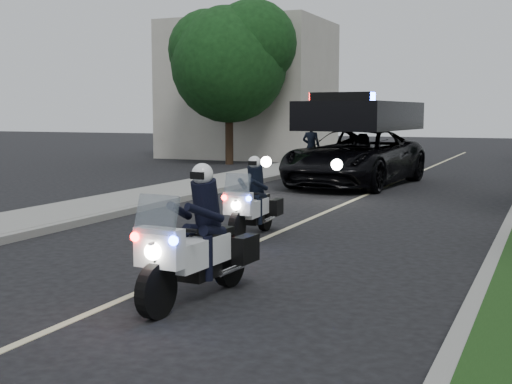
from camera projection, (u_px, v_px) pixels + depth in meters
ground at (120, 300)px, 8.53m from camera, size 120.00×120.00×0.00m
curb_left at (205, 193)px, 19.26m from camera, size 0.20×60.00×0.15m
sidewalk_left at (172, 191)px, 19.70m from camera, size 2.00×60.00×0.16m
building_far at (248, 90)px, 35.77m from camera, size 8.00×6.00×7.00m
lane_marking at (346, 203)px, 17.63m from camera, size 0.12×50.00×0.01m
police_moto_left at (252, 237)px, 12.93m from camera, size 0.73×1.83×1.53m
police_moto_right at (197, 300)px, 8.53m from camera, size 0.84×2.06×1.72m
police_suv at (355, 185)px, 22.04m from camera, size 3.63×6.76×3.16m
bicycle at (311, 179)px, 23.97m from camera, size 0.80×1.75×0.89m
cyclist at (311, 179)px, 23.97m from camera, size 0.69×0.49×1.82m
tree_left_near at (229, 164)px, 31.04m from camera, size 6.08×6.08×8.68m
tree_left_far at (261, 157)px, 36.13m from camera, size 6.33×6.33×8.57m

